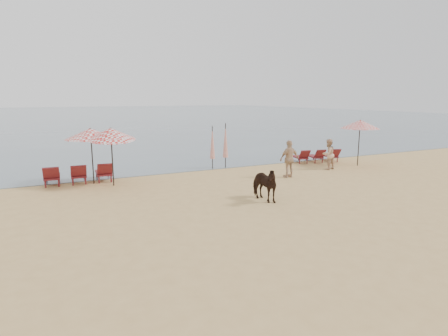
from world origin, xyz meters
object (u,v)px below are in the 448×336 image
(beachgoer_right_a, at_px, (328,154))
(umbrella_open_right, at_px, (360,124))
(umbrella_closed_left, at_px, (212,143))
(lounger_cluster_right, at_px, (316,156))
(lounger_cluster_left, at_px, (78,174))
(beachgoer_right_b, at_px, (289,159))
(umbrella_open_left_b, at_px, (111,134))
(cow, at_px, (263,184))
(umbrella_open_left_a, at_px, (91,134))
(umbrella_closed_right, at_px, (225,141))

(beachgoer_right_a, bearing_deg, umbrella_open_right, 174.78)
(beachgoer_right_a, bearing_deg, umbrella_closed_left, -35.27)
(umbrella_closed_left, bearing_deg, lounger_cluster_right, -6.46)
(lounger_cluster_left, distance_m, beachgoer_right_b, 9.93)
(umbrella_open_left_b, bearing_deg, lounger_cluster_left, 148.53)
(lounger_cluster_right, xyz_separation_m, cow, (-7.44, -5.89, 0.27))
(lounger_cluster_left, xyz_separation_m, umbrella_open_right, (14.85, -2.28, 1.92))
(umbrella_open_left_b, height_order, beachgoer_right_a, umbrella_open_left_b)
(lounger_cluster_right, bearing_deg, umbrella_closed_left, -174.78)
(umbrella_open_right, bearing_deg, umbrella_open_left_b, -160.63)
(beachgoer_right_b, bearing_deg, umbrella_open_left_a, -19.39)
(lounger_cluster_right, distance_m, cow, 9.49)
(lounger_cluster_right, bearing_deg, umbrella_open_right, -42.31)
(lounger_cluster_right, bearing_deg, beachgoer_right_b, -133.09)
(lounger_cluster_left, distance_m, umbrella_open_left_b, 2.60)
(umbrella_open_left_a, bearing_deg, beachgoer_right_b, -2.24)
(lounger_cluster_left, height_order, umbrella_closed_right, umbrella_closed_right)
(umbrella_closed_right, relative_size, cow, 1.58)
(lounger_cluster_right, distance_m, umbrella_closed_left, 6.66)
(umbrella_closed_right, relative_size, beachgoer_right_a, 1.49)
(beachgoer_right_a, height_order, beachgoer_right_b, beachgoer_right_b)
(umbrella_open_right, xyz_separation_m, beachgoer_right_a, (-2.33, -0.14, -1.53))
(umbrella_closed_left, height_order, beachgoer_right_b, umbrella_closed_left)
(lounger_cluster_left, height_order, umbrella_open_left_a, umbrella_open_left_a)
(lounger_cluster_right, xyz_separation_m, beachgoer_right_b, (-4.04, -2.86, 0.52))
(lounger_cluster_left, bearing_deg, umbrella_closed_left, 6.29)
(umbrella_open_left_b, relative_size, cow, 1.71)
(umbrella_closed_right, relative_size, beachgoer_right_b, 1.35)
(umbrella_open_right, relative_size, cow, 1.68)
(umbrella_open_left_a, distance_m, beachgoer_right_a, 12.17)
(umbrella_closed_left, bearing_deg, umbrella_open_left_b, -163.96)
(umbrella_open_right, bearing_deg, lounger_cluster_left, -164.75)
(umbrella_closed_right, bearing_deg, umbrella_closed_left, 176.80)
(umbrella_open_right, relative_size, beachgoer_right_b, 1.43)
(beachgoer_right_a, bearing_deg, beachgoer_right_b, 5.32)
(umbrella_open_left_b, height_order, umbrella_closed_right, umbrella_open_left_b)
(lounger_cluster_right, xyz_separation_m, umbrella_closed_left, (-6.53, 0.74, 1.06))
(umbrella_open_left_a, xyz_separation_m, umbrella_open_right, (14.25, -1.88, 0.09))
(lounger_cluster_left, relative_size, beachgoer_right_a, 1.78)
(umbrella_closed_right, distance_m, cow, 6.85)
(lounger_cluster_right, bearing_deg, lounger_cluster_left, -169.73)
(lounger_cluster_right, height_order, umbrella_closed_left, umbrella_closed_left)
(umbrella_open_left_b, xyz_separation_m, cow, (4.66, -5.03, -1.65))
(umbrella_closed_right, bearing_deg, lounger_cluster_left, -177.28)
(umbrella_closed_left, bearing_deg, umbrella_open_left_a, -172.68)
(umbrella_closed_left, bearing_deg, umbrella_open_right, -18.68)
(beachgoer_right_b, bearing_deg, umbrella_open_right, -172.35)
(umbrella_open_left_a, relative_size, umbrella_open_left_b, 0.95)
(lounger_cluster_right, relative_size, umbrella_open_left_a, 1.12)
(umbrella_open_left_a, relative_size, beachgoer_right_a, 1.53)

